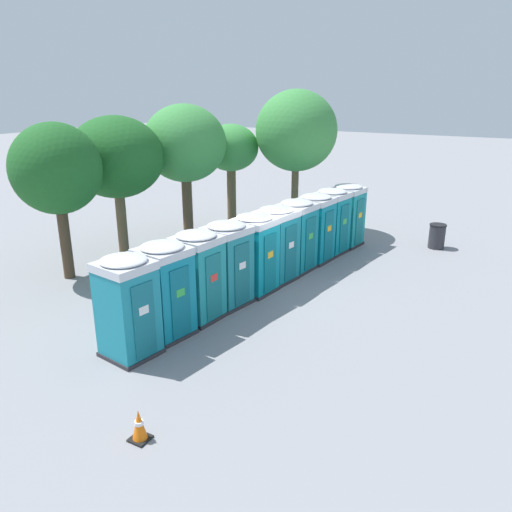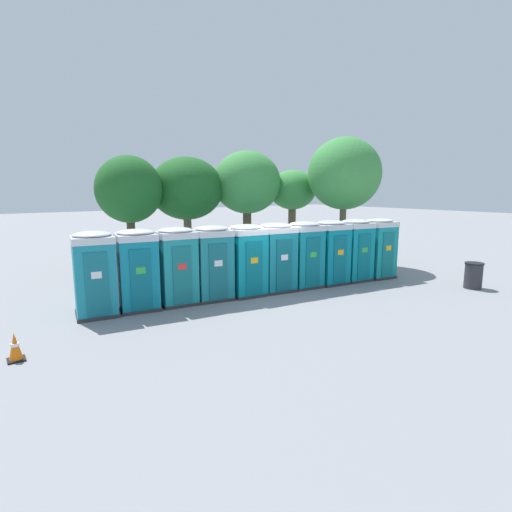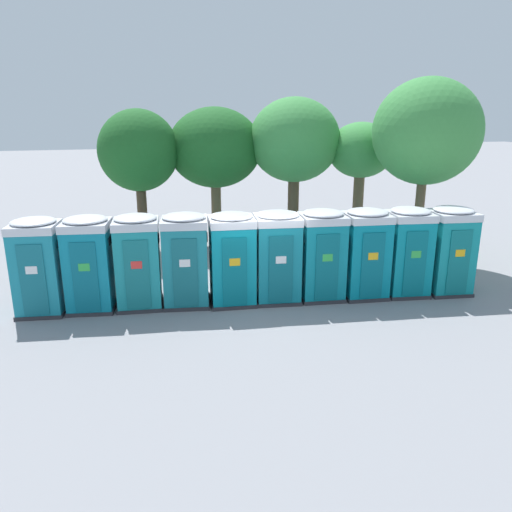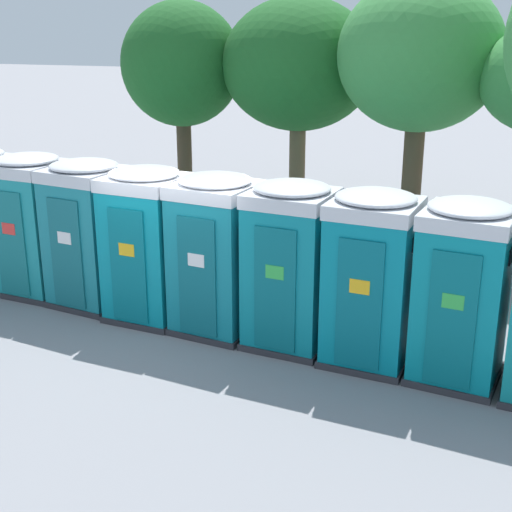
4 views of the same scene
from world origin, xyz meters
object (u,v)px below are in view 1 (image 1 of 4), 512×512
Objects in this scene: portapotty_1 at (165,290)px; portapotty_2 at (198,275)px; trash_can at (437,236)px; portapotty_4 at (255,253)px; portapotty_7 at (315,228)px; traffic_cone at (139,425)px; street_tree_1 at (56,170)px; street_tree_0 at (116,158)px; portapotty_9 at (347,215)px; portapotty_3 at (227,263)px; portapotty_6 at (296,235)px; street_tree_2 at (231,150)px; portapotty_5 at (277,244)px; portapotty_0 at (128,306)px; street_tree_3 at (296,131)px; portapotty_8 at (331,221)px; street_tree_4 at (185,144)px.

portapotty_2 is at bearing -6.29° from portapotty_1.
trash_can is at bearing -24.48° from portapotty_2.
portapotty_7 is (3.74, -0.46, 0.00)m from portapotty_4.
portapotty_2 is 3.97× the size of traffic_cone.
street_tree_1 is (0.41, 5.77, 2.43)m from portapotty_2.
street_tree_0 is at bearing 61.27° from portapotty_2.
portapotty_1 is at bearing 172.25° from portapotty_9.
portapotty_1 is at bearing 157.35° from trash_can.
portapotty_3 is 0.48× the size of street_tree_0.
portapotty_9 is 0.48× the size of street_tree_0.
street_tree_2 is at bearing 54.39° from portapotty_6.
portapotty_9 is (4.98, -0.68, 0.00)m from portapotty_5.
portapotty_0 is at bearing 175.41° from portapotty_1.
portapotty_5 is (2.49, -0.37, 0.00)m from portapotty_3.
portapotty_4 is at bearing -164.72° from street_tree_3.
portapotty_8 is (2.49, -0.34, 0.00)m from portapotty_6.
street_tree_2 is at bearing 66.01° from portapotty_7.
street_tree_2 is (1.01, 5.23, 2.35)m from portapotty_8.
street_tree_1 is 10.03m from traffic_cone.
portapotty_5 is at bearing -113.40° from street_tree_4.
street_tree_4 is 5.65× the size of trash_can.
portapotty_3 is at bearing 153.45° from trash_can.
portapotty_4 is at bearing -97.00° from street_tree_0.
street_tree_1 is at bearing 85.94° from portapotty_2.
portapotty_6 is at bearing -7.73° from portapotty_2.
street_tree_1 is 1.10× the size of street_tree_2.
portapotty_7 is (1.24, -0.19, 0.00)m from portapotty_6.
portapotty_3 is at bearing 172.27° from portapotty_8.
portapotty_9 is (1.24, -0.20, -0.00)m from portapotty_8.
portapotty_9 is 13.57m from traffic_cone.
portapotty_1 and portapotty_4 have the same top height.
portapotty_5 is 7.60m from trash_can.
portapotty_2 and portapotty_5 have the same top height.
portapotty_0 is at bearing 173.74° from portapotty_3.
portapotty_1 is 1.00× the size of portapotty_9.
street_tree_1 reaches higher than portapotty_1.
trash_can is (6.37, -4.06, -0.78)m from portapotty_5.
portapotty_0 is at bearing 45.46° from traffic_cone.
portapotty_9 is 0.54× the size of street_tree_2.
portapotty_1 is at bearing 32.16° from traffic_cone.
portapotty_9 is 11.12m from street_tree_1.
street_tree_1 is at bearing 117.75° from portapotty_5.
street_tree_3 is 1.10× the size of street_tree_4.
portapotty_6 is at bearing -6.97° from portapotty_0.
portapotty_4 is 3.97× the size of traffic_cone.
street_tree_3 reaches higher than street_tree_2.
portapotty_2 and portapotty_4 have the same top height.
portapotty_4 is at bearing -10.87° from portapotty_3.
portapotty_5 and portapotty_7 have the same top height.
street_tree_1 is 0.84× the size of street_tree_3.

